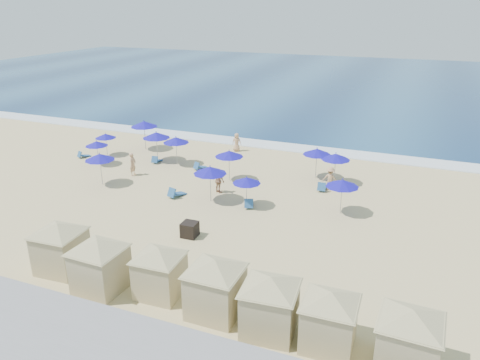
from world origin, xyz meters
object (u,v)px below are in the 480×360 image
object	(u,v)px
umbrella_9	(317,152)
cabana_6	(410,332)
umbrella_5	(176,140)
cabana_1	(99,258)
trash_bin	(190,229)
umbrella_7	(229,154)
umbrella_11	(342,183)
cabana_0	(60,241)
umbrella_8	(247,180)
umbrella_0	(105,136)
umbrella_2	(144,124)
umbrella_3	(100,157)
cabana_4	(270,297)
umbrella_6	(210,170)
cabana_2	(159,265)
cabana_5	(330,312)
beachgoer_2	(330,178)
umbrella_1	(97,144)
umbrella_4	(156,135)
beachgoer_1	(219,181)
beachgoer_3	(237,142)
beachgoer_0	(133,164)
umbrella_10	(336,157)
cabana_3	(215,280)

from	to	relation	value
umbrella_9	cabana_6	bearing A→B (deg)	-67.20
umbrella_5	cabana_1	bearing A→B (deg)	-71.94
trash_bin	umbrella_7	size ratio (longest dim) A/B	0.36
trash_bin	umbrella_11	xyz separation A→B (m)	(7.41, 6.37, 1.63)
cabana_0	umbrella_8	xyz separation A→B (m)	(5.70, 10.72, 0.21)
umbrella_0	umbrella_2	bearing A→B (deg)	53.60
umbrella_3	umbrella_9	xyz separation A→B (m)	(14.26, 7.23, -0.02)
cabana_4	umbrella_9	distance (m)	18.39
umbrella_2	umbrella_6	world-z (taller)	umbrella_2
cabana_2	cabana_5	world-z (taller)	cabana_5
cabana_5	beachgoer_2	distance (m)	16.56
umbrella_7	cabana_0	bearing A→B (deg)	-100.59
umbrella_1	umbrella_6	size ratio (longest dim) A/B	0.82
umbrella_0	umbrella_5	bearing A→B (deg)	1.33
umbrella_4	beachgoer_1	bearing A→B (deg)	-30.13
umbrella_9	cabana_4	bearing A→B (deg)	-82.38
trash_bin	beachgoer_2	distance (m)	11.75
umbrella_9	umbrella_4	bearing A→B (deg)	-175.82
cabana_4	beachgoer_1	distance (m)	15.13
umbrella_0	umbrella_5	size ratio (longest dim) A/B	0.84
umbrella_4	umbrella_9	xyz separation A→B (m)	(13.36, 0.98, -0.15)
cabana_2	umbrella_9	xyz separation A→B (m)	(3.02, 17.62, 0.60)
umbrella_1	beachgoer_3	world-z (taller)	umbrella_1
umbrella_8	beachgoer_3	size ratio (longest dim) A/B	1.28
cabana_1	beachgoer_3	world-z (taller)	cabana_1
cabana_5	umbrella_6	distance (m)	15.23
cabana_2	umbrella_2	distance (m)	23.24
umbrella_0	beachgoer_0	world-z (taller)	umbrella_0
beachgoer_3	cabana_0	bearing A→B (deg)	78.39
umbrella_4	beachgoer_0	bearing A→B (deg)	-88.66
umbrella_6	umbrella_10	world-z (taller)	umbrella_6
umbrella_0	umbrella_6	size ratio (longest dim) A/B	0.80
umbrella_1	umbrella_9	world-z (taller)	umbrella_9
umbrella_5	umbrella_6	bearing A→B (deg)	-44.93
umbrella_5	umbrella_10	bearing A→B (deg)	2.32
umbrella_11	cabana_1	bearing A→B (deg)	-124.88
cabana_3	umbrella_11	distance (m)	12.62
umbrella_11	beachgoer_2	size ratio (longest dim) A/B	1.39
umbrella_1	umbrella_4	size ratio (longest dim) A/B	0.81
beachgoer_2	umbrella_7	bearing A→B (deg)	8.29
cabana_2	umbrella_8	world-z (taller)	cabana_2
beachgoer_0	beachgoer_1	xyz separation A→B (m)	(7.62, -0.75, -0.00)
umbrella_5	umbrella_10	size ratio (longest dim) A/B	1.01
cabana_3	umbrella_2	xyz separation A→B (m)	(-16.07, 19.48, 0.71)
cabana_5	beachgoer_1	xyz separation A→B (m)	(-10.47, 12.71, -0.64)
umbrella_6	umbrella_10	size ratio (longest dim) A/B	1.06
cabana_0	umbrella_6	bearing A→B (deg)	73.63
umbrella_1	umbrella_5	bearing A→B (deg)	22.68
beachgoer_2	cabana_2	bearing A→B (deg)	74.59
trash_bin	umbrella_5	size ratio (longest dim) A/B	0.36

